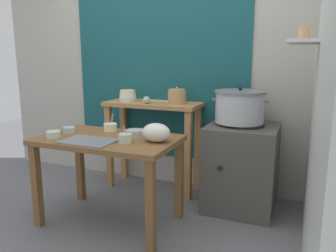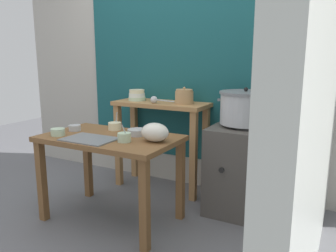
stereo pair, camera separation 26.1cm
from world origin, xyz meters
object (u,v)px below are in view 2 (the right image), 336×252
at_px(clay_pot, 184,97).
at_px(prep_bowl_4, 115,126).
at_px(serving_tray, 89,139).
at_px(prep_bowl_0, 75,128).
at_px(prep_bowl_2, 137,132).
at_px(steamer_pot, 245,108).
at_px(prep_table, 110,149).
at_px(stove_block, 246,169).
at_px(ladle, 155,100).
at_px(bowl_stack_enamel, 137,95).
at_px(prep_bowl_3, 124,137).
at_px(prep_bowl_1, 58,132).
at_px(back_shelf_table, 161,124).
at_px(plastic_bag, 155,132).

bearing_deg(clay_pot, prep_bowl_4, -122.23).
bearing_deg(clay_pot, serving_tray, -108.80).
xyz_separation_m(prep_bowl_0, prep_bowl_2, (0.57, 0.11, 0.00)).
relative_size(steamer_pot, serving_tray, 1.23).
relative_size(prep_table, stove_block, 1.41).
bearing_deg(prep_table, stove_block, 36.17).
bearing_deg(ladle, bowl_stack_enamel, 161.46).
xyz_separation_m(ladle, prep_bowl_0, (-0.40, -0.70, -0.19)).
bearing_deg(steamer_pot, ladle, 179.63).
xyz_separation_m(clay_pot, serving_tray, (-0.34, -0.99, -0.24)).
xyz_separation_m(stove_block, prep_bowl_3, (-0.73, -0.78, 0.37)).
xyz_separation_m(bowl_stack_enamel, prep_bowl_1, (-0.12, -0.98, -0.20)).
height_order(stove_block, bowl_stack_enamel, bowl_stack_enamel).
relative_size(back_shelf_table, bowl_stack_enamel, 5.45).
bearing_deg(bowl_stack_enamel, plastic_bag, -49.39).
distance_m(prep_table, stove_block, 1.19).
xyz_separation_m(prep_table, prep_bowl_2, (0.18, 0.13, 0.14)).
xyz_separation_m(stove_block, plastic_bag, (-0.53, -0.67, 0.41)).
relative_size(prep_bowl_2, prep_bowl_4, 0.96).
bearing_deg(bowl_stack_enamel, prep_table, -72.03).
bearing_deg(prep_bowl_2, stove_block, 36.16).
height_order(prep_table, prep_bowl_1, prep_bowl_1).
bearing_deg(back_shelf_table, clay_pot, 0.00).
distance_m(prep_table, ladle, 0.78).
bearing_deg(bowl_stack_enamel, ladle, -18.54).
relative_size(back_shelf_table, plastic_bag, 4.38).
bearing_deg(prep_table, prep_bowl_1, -154.67).
height_order(prep_table, stove_block, stove_block).
bearing_deg(steamer_pot, prep_bowl_4, -153.88).
distance_m(plastic_bag, prep_bowl_1, 0.82).
xyz_separation_m(steamer_pot, prep_bowl_2, (-0.72, -0.58, -0.17)).
bearing_deg(bowl_stack_enamel, clay_pot, 1.62).
height_order(prep_table, serving_tray, serving_tray).
xyz_separation_m(bowl_stack_enamel, prep_bowl_3, (0.47, -0.90, -0.20)).
bearing_deg(prep_table, prep_bowl_2, 36.20).
height_order(prep_table, steamer_pot, steamer_pot).
bearing_deg(prep_bowl_2, plastic_bag, -25.02).
height_order(steamer_pot, plastic_bag, steamer_pot).
bearing_deg(prep_bowl_1, clay_pot, 56.70).
distance_m(steamer_pot, prep_bowl_4, 1.13).
relative_size(prep_table, prep_bowl_4, 6.91).
xyz_separation_m(steamer_pot, prep_bowl_3, (-0.69, -0.80, -0.16)).
distance_m(prep_bowl_2, prep_bowl_3, 0.23).
xyz_separation_m(clay_pot, prep_bowl_3, (-0.06, -0.91, -0.21)).
bearing_deg(ladle, serving_tray, -94.47).
xyz_separation_m(steamer_pot, clay_pot, (-0.63, 0.11, 0.05)).
relative_size(steamer_pot, clay_pot, 2.79).
bearing_deg(clay_pot, ladle, -158.66).
height_order(ladle, prep_bowl_4, ladle).
height_order(back_shelf_table, prep_bowl_3, back_shelf_table).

